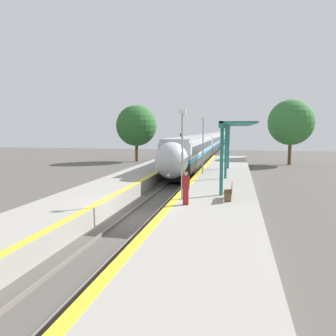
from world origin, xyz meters
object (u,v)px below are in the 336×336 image
object	(u,v)px
railway_signal	(181,146)
lamppost_near	(182,148)
train	(214,141)
lamppost_mid	(203,141)
platform_bench	(230,191)
person_waiting	(186,187)

from	to	relation	value
railway_signal	lamppost_near	size ratio (longest dim) A/B	0.87
train	lamppost_mid	bearing A→B (deg)	-87.13
platform_bench	lamppost_mid	xyz separation A→B (m)	(-2.55, 10.39, 2.34)
train	lamppost_near	distance (m)	54.33
lamppost_near	lamppost_mid	xyz separation A→B (m)	(0.00, 10.70, 0.00)
person_waiting	lamppost_mid	distance (m)	12.20
platform_bench	lamppost_near	bearing A→B (deg)	-173.17
train	railway_signal	world-z (taller)	railway_signal
platform_bench	lamppost_mid	world-z (taller)	lamppost_mid
person_waiting	platform_bench	bearing A→B (deg)	37.56
lamppost_near	platform_bench	bearing A→B (deg)	6.83
person_waiting	lamppost_near	size ratio (longest dim) A/B	0.35
train	lamppost_mid	distance (m)	43.65
railway_signal	lamppost_mid	distance (m)	15.38
person_waiting	lamppost_near	bearing A→B (deg)	107.16
train	railway_signal	size ratio (longest dim) A/B	22.66
platform_bench	lamppost_mid	size ratio (longest dim) A/B	0.30
train	person_waiting	bearing A→B (deg)	-87.32
platform_bench	lamppost_near	distance (m)	3.47
lamppost_near	train	bearing A→B (deg)	92.31
lamppost_near	person_waiting	bearing A→B (deg)	-72.84
train	person_waiting	size ratio (longest dim) A/B	56.42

